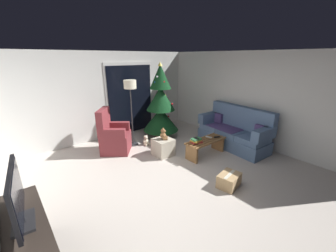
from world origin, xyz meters
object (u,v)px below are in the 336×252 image
at_px(couch, 234,132).
at_px(remote_black, 217,137).
at_px(armchair, 114,137).
at_px(teddy_bear_cream_by_tree, 146,141).
at_px(cell_phone, 196,138).
at_px(television, 17,198).
at_px(coffee_table, 206,145).
at_px(remote_white, 209,137).
at_px(christmas_tree, 161,106).
at_px(book_stack, 196,141).
at_px(teddy_bear_chestnut, 163,135).
at_px(cardboard_box_taped_mid_floor, 229,180).
at_px(ottoman, 163,147).
at_px(floor_lamp, 130,91).

bearing_deg(couch, remote_black, 176.52).
height_order(armchair, teddy_bear_cream_by_tree, armchair).
relative_size(cell_phone, television, 0.17).
bearing_deg(television, coffee_table, 11.73).
relative_size(cell_phone, armchair, 0.13).
bearing_deg(remote_white, christmas_tree, -96.27).
xyz_separation_m(book_stack, television, (-3.45, -0.82, 0.59)).
bearing_deg(cell_phone, remote_black, 2.06).
height_order(coffee_table, teddy_bear_chestnut, teddy_bear_chestnut).
relative_size(couch, cardboard_box_taped_mid_floor, 4.11).
bearing_deg(ottoman, coffee_table, -40.44).
xyz_separation_m(armchair, cardboard_box_taped_mid_floor, (0.98, -2.81, -0.28)).
bearing_deg(television, remote_white, 12.05).
bearing_deg(teddy_bear_cream_by_tree, remote_white, -55.77).
bearing_deg(cardboard_box_taped_mid_floor, coffee_table, 60.13).
distance_m(book_stack, cell_phone, 0.06).
bearing_deg(floor_lamp, christmas_tree, -0.06).
bearing_deg(remote_white, armchair, -56.12).
bearing_deg(teddy_bear_cream_by_tree, coffee_table, -62.14).
bearing_deg(armchair, book_stack, -50.93).
bearing_deg(coffee_table, remote_black, -10.74).
bearing_deg(floor_lamp, armchair, -174.52).
height_order(coffee_table, christmas_tree, christmas_tree).
bearing_deg(teddy_bear_cream_by_tree, remote_black, -53.96).
relative_size(television, cardboard_box_taped_mid_floor, 1.73).
height_order(book_stack, armchair, armchair).
bearing_deg(coffee_table, teddy_bear_chestnut, 139.56).
bearing_deg(cell_phone, couch, 4.68).
bearing_deg(remote_white, teddy_bear_cream_by_tree, -70.56).
distance_m(coffee_table, cell_phone, 0.41).
relative_size(television, teddy_bear_chestnut, 2.94).
bearing_deg(coffee_table, television, -168.27).
height_order(television, cardboard_box_taped_mid_floor, television).
xyz_separation_m(book_stack, christmas_tree, (0.25, 1.68, 0.51)).
bearing_deg(couch, cardboard_box_taped_mid_floor, -148.63).
height_order(couch, cardboard_box_taped_mid_floor, couch).
relative_size(couch, remote_white, 12.77).
distance_m(armchair, ottoman, 1.30).
xyz_separation_m(remote_white, teddy_bear_cream_by_tree, (-0.96, 1.41, -0.30)).
distance_m(couch, armchair, 3.22).
xyz_separation_m(christmas_tree, cardboard_box_taped_mid_floor, (-0.60, -2.87, -0.85)).
relative_size(book_stack, floor_lamp, 0.16).
relative_size(coffee_table, remote_black, 7.05).
bearing_deg(couch, teddy_bear_chestnut, 156.98).
relative_size(book_stack, teddy_bear_cream_by_tree, 1.01).
distance_m(remote_white, armchair, 2.42).
bearing_deg(television, christmas_tree, 34.05).
xyz_separation_m(remote_white, floor_lamp, (-1.23, 1.66, 1.08)).
xyz_separation_m(coffee_table, floor_lamp, (-1.05, 1.72, 1.23)).
distance_m(christmas_tree, floor_lamp, 1.11).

